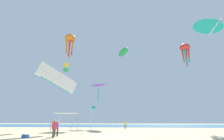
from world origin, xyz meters
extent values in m
cube|color=#D1BA8C|center=(0.00, 0.00, -0.05)|extent=(110.00, 110.00, 0.10)
cube|color=teal|center=(0.00, 30.92, 0.01)|extent=(110.00, 23.10, 0.03)
cylinder|color=#B2B2B7|center=(-8.67, 4.27, 1.29)|extent=(0.07, 0.07, 2.57)
cylinder|color=#B2B2B7|center=(-5.63, 4.27, 1.29)|extent=(0.07, 0.07, 2.57)
cylinder|color=#B2B2B7|center=(-8.67, 7.20, 1.29)|extent=(0.07, 0.07, 2.57)
cylinder|color=#B2B2B7|center=(-5.63, 7.20, 1.29)|extent=(0.07, 0.07, 2.57)
cube|color=white|center=(-7.15, 5.74, 2.60)|extent=(3.11, 3.00, 0.06)
cylinder|color=brown|center=(1.71, 15.19, 0.36)|extent=(0.14, 0.14, 0.71)
cylinder|color=brown|center=(1.99, 15.21, 0.36)|extent=(0.14, 0.14, 0.71)
cylinder|color=yellow|center=(1.85, 15.20, 1.02)|extent=(0.37, 0.37, 0.62)
sphere|color=tan|center=(1.85, 15.20, 1.45)|extent=(0.23, 0.23, 0.23)
cylinder|color=black|center=(-5.69, -1.53, 0.37)|extent=(0.14, 0.14, 0.73)
cylinder|color=black|center=(-5.40, -1.52, 0.37)|extent=(0.14, 0.14, 0.73)
cylinder|color=purple|center=(-5.55, -1.53, 1.05)|extent=(0.38, 0.38, 0.64)
sphere|color=tan|center=(-5.55, -1.53, 1.48)|extent=(0.24, 0.24, 0.24)
cylinder|color=brown|center=(-5.23, -2.89, 0.39)|extent=(0.15, 0.15, 0.78)
cylinder|color=brown|center=(-5.18, -3.19, 0.39)|extent=(0.15, 0.15, 0.78)
cylinder|color=red|center=(-5.20, -3.04, 1.13)|extent=(0.41, 0.41, 0.68)
sphere|color=tan|center=(-5.20, -3.04, 1.60)|extent=(0.26, 0.26, 0.26)
cylinder|color=silver|center=(-2.99, 4.43, 1.77)|extent=(0.06, 0.06, 3.54)
cube|color=teal|center=(-2.69, 4.43, 3.37)|extent=(0.55, 0.02, 0.35)
cube|color=blue|center=(-7.79, -3.43, 0.16)|extent=(0.56, 0.36, 0.32)
cube|color=white|center=(-7.79, -3.43, 0.34)|extent=(0.57, 0.37, 0.03)
ellipsoid|color=red|center=(13.94, 11.64, 15.44)|extent=(2.66, 2.66, 1.39)
cylinder|color=red|center=(14.25, 11.14, 13.94)|extent=(0.33, 0.39, 2.16)
cylinder|color=teal|center=(14.52, 11.66, 13.62)|extent=(0.49, 0.22, 2.79)
cylinder|color=red|center=(14.21, 12.16, 13.30)|extent=(0.37, 0.52, 3.44)
cylinder|color=teal|center=(13.62, 12.14, 13.94)|extent=(0.33, 0.39, 2.16)
cylinder|color=red|center=(13.35, 11.62, 13.62)|extent=(0.49, 0.22, 2.79)
cylinder|color=teal|center=(13.66, 11.12, 13.30)|extent=(0.37, 0.52, 3.44)
cube|color=yellow|center=(-9.67, 11.09, 12.12)|extent=(1.24, 1.30, 0.96)
cube|color=green|center=(-9.67, 11.09, 11.12)|extent=(1.24, 1.30, 0.96)
cube|color=purple|center=(-3.86, 16.15, 8.96)|extent=(3.83, 3.83, 0.39)
cylinder|color=teal|center=(-3.86, 16.15, 6.71)|extent=(0.18, 0.18, 2.89)
cube|color=white|center=(-7.40, 2.01, 7.13)|extent=(4.28, 4.98, 3.75)
cube|color=teal|center=(-7.40, 2.01, 6.31)|extent=(3.12, 3.77, 2.07)
ellipsoid|color=green|center=(1.74, 26.77, 20.96)|extent=(4.09, 6.45, 1.90)
cone|color=black|center=(1.74, 26.77, 21.93)|extent=(1.21, 1.19, 0.69)
cone|color=teal|center=(13.93, 2.22, 14.77)|extent=(3.95, 3.90, 1.67)
cylinder|color=white|center=(13.92, 0.55, 13.52)|extent=(1.98, 0.15, 2.50)
ellipsoid|color=orange|center=(-12.70, 20.80, 23.07)|extent=(3.25, 3.25, 2.06)
cylinder|color=orange|center=(-11.84, 20.67, 20.85)|extent=(0.63, 0.36, 3.18)
cylinder|color=red|center=(-12.16, 21.48, 20.38)|extent=(0.57, 0.64, 4.14)
cylinder|color=orange|center=(-13.02, 21.61, 19.90)|extent=(0.50, 0.79, 5.08)
cylinder|color=red|center=(-13.56, 20.93, 20.85)|extent=(0.63, 0.36, 3.18)
cylinder|color=orange|center=(-13.25, 20.12, 20.38)|extent=(0.57, 0.64, 4.14)
cylinder|color=red|center=(-12.39, 19.99, 19.90)|extent=(0.50, 0.79, 5.08)
camera|label=1|loc=(1.76, -20.09, 1.73)|focal=27.07mm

